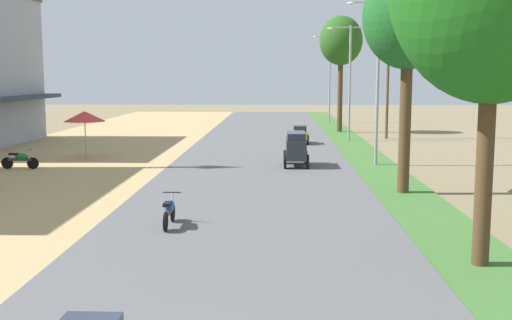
{
  "coord_description": "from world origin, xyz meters",
  "views": [
    {
      "loc": [
        0.86,
        -6.67,
        4.49
      ],
      "look_at": [
        0.05,
        17.29,
        1.26
      ],
      "focal_mm": 44.15,
      "sensor_mm": 36.0,
      "label": 1
    }
  ],
  "objects_px": {
    "parked_motorbike_fifth": "(20,159)",
    "median_tree_second": "(408,19)",
    "streetlamp_far": "(330,72)",
    "utility_pole_near": "(388,72)",
    "vendor_umbrella": "(85,116)",
    "car_van_charcoal": "(296,147)",
    "streetlamp_near": "(378,71)",
    "car_sedan_yellow": "(300,133)",
    "streetlamp_mid": "(350,74)",
    "median_tree_third": "(341,42)",
    "motorbike_ahead_second": "(169,210)"
  },
  "relations": [
    {
      "from": "parked_motorbike_fifth",
      "to": "car_van_charcoal",
      "type": "xyz_separation_m",
      "value": [
        13.14,
        1.31,
        0.47
      ]
    },
    {
      "from": "car_van_charcoal",
      "to": "utility_pole_near",
      "type": "bearing_deg",
      "value": 64.53
    },
    {
      "from": "streetlamp_near",
      "to": "motorbike_ahead_second",
      "type": "distance_m",
      "value": 16.16
    },
    {
      "from": "median_tree_third",
      "to": "utility_pole_near",
      "type": "height_order",
      "value": "utility_pole_near"
    },
    {
      "from": "vendor_umbrella",
      "to": "car_sedan_yellow",
      "type": "distance_m",
      "value": 14.02
    },
    {
      "from": "vendor_umbrella",
      "to": "utility_pole_near",
      "type": "height_order",
      "value": "utility_pole_near"
    },
    {
      "from": "median_tree_second",
      "to": "car_van_charcoal",
      "type": "bearing_deg",
      "value": 119.99
    },
    {
      "from": "median_tree_third",
      "to": "motorbike_ahead_second",
      "type": "xyz_separation_m",
      "value": [
        -8.11,
        -31.98,
        -6.53
      ]
    },
    {
      "from": "median_tree_second",
      "to": "streetlamp_mid",
      "type": "relative_size",
      "value": 1.09
    },
    {
      "from": "streetlamp_mid",
      "to": "utility_pole_near",
      "type": "xyz_separation_m",
      "value": [
        2.85,
        1.53,
        0.2
      ]
    },
    {
      "from": "vendor_umbrella",
      "to": "car_van_charcoal",
      "type": "xyz_separation_m",
      "value": [
        11.27,
        -2.87,
        -1.28
      ]
    },
    {
      "from": "streetlamp_near",
      "to": "motorbike_ahead_second",
      "type": "height_order",
      "value": "streetlamp_near"
    },
    {
      "from": "parked_motorbike_fifth",
      "to": "streetlamp_near",
      "type": "bearing_deg",
      "value": 7.06
    },
    {
      "from": "streetlamp_far",
      "to": "utility_pole_near",
      "type": "bearing_deg",
      "value": -79.44
    },
    {
      "from": "parked_motorbike_fifth",
      "to": "streetlamp_near",
      "type": "xyz_separation_m",
      "value": [
        17.17,
        2.13,
        4.16
      ]
    },
    {
      "from": "median_tree_second",
      "to": "car_van_charcoal",
      "type": "xyz_separation_m",
      "value": [
        -3.9,
        6.75,
        -5.53
      ]
    },
    {
      "from": "median_tree_second",
      "to": "motorbike_ahead_second",
      "type": "xyz_separation_m",
      "value": [
        -7.98,
        -5.79,
        -5.98
      ]
    },
    {
      "from": "utility_pole_near",
      "to": "streetlamp_near",
      "type": "bearing_deg",
      "value": -101.82
    },
    {
      "from": "median_tree_second",
      "to": "median_tree_third",
      "type": "xyz_separation_m",
      "value": [
        0.12,
        26.2,
        0.55
      ]
    },
    {
      "from": "vendor_umbrella",
      "to": "utility_pole_near",
      "type": "bearing_deg",
      "value": 32.49
    },
    {
      "from": "car_sedan_yellow",
      "to": "streetlamp_far",
      "type": "bearing_deg",
      "value": 79.87
    },
    {
      "from": "vendor_umbrella",
      "to": "streetlamp_near",
      "type": "bearing_deg",
      "value": -7.65
    },
    {
      "from": "median_tree_second",
      "to": "streetlamp_near",
      "type": "xyz_separation_m",
      "value": [
        0.12,
        7.57,
        -1.83
      ]
    },
    {
      "from": "vendor_umbrella",
      "to": "car_van_charcoal",
      "type": "height_order",
      "value": "vendor_umbrella"
    },
    {
      "from": "vendor_umbrella",
      "to": "streetlamp_near",
      "type": "xyz_separation_m",
      "value": [
        15.29,
        -2.05,
        2.41
      ]
    },
    {
      "from": "utility_pole_near",
      "to": "motorbike_ahead_second",
      "type": "xyz_separation_m",
      "value": [
        -10.96,
        -26.96,
        -4.18
      ]
    },
    {
      "from": "vendor_umbrella",
      "to": "streetlamp_mid",
      "type": "height_order",
      "value": "streetlamp_mid"
    },
    {
      "from": "median_tree_second",
      "to": "utility_pole_near",
      "type": "relative_size",
      "value": 0.93
    },
    {
      "from": "parked_motorbike_fifth",
      "to": "median_tree_second",
      "type": "distance_m",
      "value": 18.87
    },
    {
      "from": "car_sedan_yellow",
      "to": "motorbike_ahead_second",
      "type": "xyz_separation_m",
      "value": [
        -4.63,
        -22.77,
        -0.17
      ]
    },
    {
      "from": "vendor_umbrella",
      "to": "car_van_charcoal",
      "type": "relative_size",
      "value": 1.05
    },
    {
      "from": "parked_motorbike_fifth",
      "to": "streetlamp_near",
      "type": "height_order",
      "value": "streetlamp_near"
    },
    {
      "from": "streetlamp_near",
      "to": "car_sedan_yellow",
      "type": "height_order",
      "value": "streetlamp_near"
    },
    {
      "from": "vendor_umbrella",
      "to": "car_van_charcoal",
      "type": "bearing_deg",
      "value": -14.27
    },
    {
      "from": "streetlamp_mid",
      "to": "streetlamp_far",
      "type": "distance_m",
      "value": 16.82
    },
    {
      "from": "parked_motorbike_fifth",
      "to": "median_tree_second",
      "type": "height_order",
      "value": "median_tree_second"
    },
    {
      "from": "vendor_umbrella",
      "to": "motorbike_ahead_second",
      "type": "distance_m",
      "value": 17.09
    },
    {
      "from": "streetlamp_mid",
      "to": "median_tree_second",
      "type": "bearing_deg",
      "value": -90.36
    },
    {
      "from": "streetlamp_mid",
      "to": "streetlamp_near",
      "type": "bearing_deg",
      "value": -90.0
    },
    {
      "from": "vendor_umbrella",
      "to": "median_tree_second",
      "type": "relative_size",
      "value": 0.3
    },
    {
      "from": "median_tree_third",
      "to": "streetlamp_mid",
      "type": "distance_m",
      "value": 7.03
    },
    {
      "from": "parked_motorbike_fifth",
      "to": "streetlamp_mid",
      "type": "bearing_deg",
      "value": 39.6
    },
    {
      "from": "median_tree_third",
      "to": "streetlamp_near",
      "type": "distance_m",
      "value": 18.78
    },
    {
      "from": "streetlamp_near",
      "to": "car_sedan_yellow",
      "type": "xyz_separation_m",
      "value": [
        -3.48,
        9.42,
        -3.98
      ]
    },
    {
      "from": "streetlamp_far",
      "to": "car_van_charcoal",
      "type": "xyz_separation_m",
      "value": [
        -4.02,
        -29.7,
        -3.76
      ]
    },
    {
      "from": "median_tree_second",
      "to": "median_tree_third",
      "type": "height_order",
      "value": "median_tree_third"
    },
    {
      "from": "utility_pole_near",
      "to": "car_van_charcoal",
      "type": "height_order",
      "value": "utility_pole_near"
    },
    {
      "from": "parked_motorbike_fifth",
      "to": "median_tree_third",
      "type": "relative_size",
      "value": 0.2
    },
    {
      "from": "utility_pole_near",
      "to": "vendor_umbrella",
      "type": "bearing_deg",
      "value": -147.51
    },
    {
      "from": "streetlamp_mid",
      "to": "car_sedan_yellow",
      "type": "height_order",
      "value": "streetlamp_mid"
    }
  ]
}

